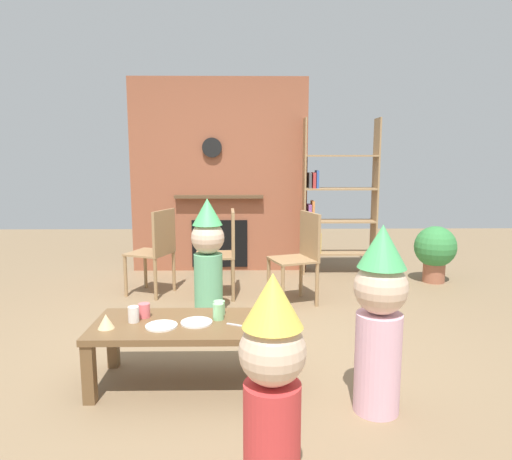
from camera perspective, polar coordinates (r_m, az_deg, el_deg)
name	(u,v)px	position (r m, az deg, el deg)	size (l,w,h in m)	color
ground_plane	(237,351)	(3.61, -2.36, -14.52)	(12.00, 12.00, 0.00)	#846B4C
brick_fireplace_feature	(219,177)	(5.93, -4.50, 6.53)	(2.20, 0.28, 2.40)	#935138
bookshelf	(333,204)	(5.83, 9.44, 3.14)	(0.90, 0.28, 1.90)	#9E7A51
coffee_table	(185,332)	(3.05, -8.66, -12.21)	(1.15, 0.57, 0.40)	brown
paper_cup_near_left	(219,308)	(3.13, -4.52, -9.45)	(0.08, 0.08, 0.09)	#8CD18C
paper_cup_near_right	(218,312)	(3.04, -4.63, -9.91)	(0.07, 0.07, 0.10)	#8CD18C
paper_cup_center	(134,314)	(3.08, -14.74, -9.94)	(0.07, 0.07, 0.10)	silver
paper_cup_far_left	(144,310)	(3.15, -13.51, -9.54)	(0.07, 0.07, 0.09)	#E5666B
paper_plate_front	(197,322)	(3.00, -7.28, -11.14)	(0.20, 0.20, 0.01)	white
paper_plate_rear	(162,326)	(2.98, -11.48, -11.41)	(0.19, 0.19, 0.01)	white
birthday_cake_slice	(106,321)	(3.03, -17.87, -10.57)	(0.10, 0.10, 0.09)	#EAC68C
table_fork	(238,325)	(2.94, -2.26, -11.56)	(0.15, 0.02, 0.01)	silver
child_with_cone_hat	(272,385)	(1.98, 2.00, -18.44)	(0.27, 0.27, 0.99)	#D13838
child_in_pink	(380,315)	(2.71, 14.87, -10.01)	(0.30, 0.30, 1.08)	#EAB2C6
child_by_the_chairs	(208,255)	(4.21, -5.89, -3.01)	(0.30, 0.30, 1.08)	#66B27F
dining_chair_left	(157,247)	(4.96, -12.04, -2.03)	(0.52, 0.52, 0.90)	#9E7A51
dining_chair_middle	(224,248)	(4.79, -3.93, -2.23)	(0.42, 0.42, 0.90)	#9E7A51
dining_chair_right	(301,252)	(4.61, 5.55, -2.69)	(0.51, 0.51, 0.90)	#9E7A51
potted_plant_tall	(435,250)	(5.75, 21.05, -2.24)	(0.47, 0.47, 0.65)	#9E5B42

